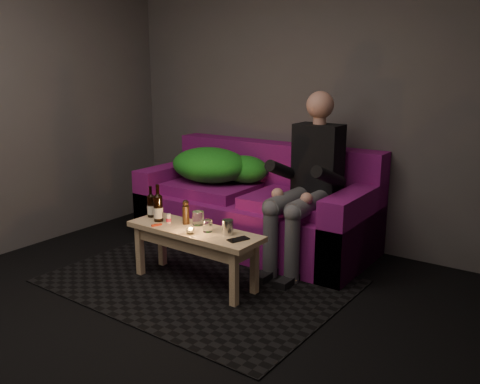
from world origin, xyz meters
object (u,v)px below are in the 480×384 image
at_px(steel_cup, 228,227).
at_px(beer_bottle_a, 151,206).
at_px(person, 308,178).
at_px(beer_bottle_b, 158,208).
at_px(sofa, 257,210).
at_px(coffee_table, 194,239).

bearing_deg(steel_cup, beer_bottle_a, 179.46).
bearing_deg(person, beer_bottle_b, -134.31).
distance_m(sofa, beer_bottle_b, 1.08).
bearing_deg(steel_cup, beer_bottle_b, -175.99).
height_order(sofa, coffee_table, sofa).
relative_size(sofa, beer_bottle_b, 7.29).
xyz_separation_m(sofa, beer_bottle_a, (-0.37, -0.98, 0.20)).
xyz_separation_m(sofa, beer_bottle_b, (-0.25, -1.03, 0.22)).
bearing_deg(coffee_table, beer_bottle_b, -178.17).
height_order(sofa, steel_cup, sofa).
height_order(person, coffee_table, person).
distance_m(person, beer_bottle_a, 1.27).
height_order(beer_bottle_a, beer_bottle_b, beer_bottle_b).
height_order(coffee_table, beer_bottle_b, beer_bottle_b).
distance_m(beer_bottle_b, steel_cup, 0.63).
bearing_deg(beer_bottle_b, sofa, 76.57).
bearing_deg(beer_bottle_b, steel_cup, 4.01).
relative_size(beer_bottle_a, steel_cup, 2.29).
distance_m(sofa, person, 0.74).
height_order(person, beer_bottle_a, person).
bearing_deg(coffee_table, sofa, 95.56).
bearing_deg(beer_bottle_a, beer_bottle_b, -22.10).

